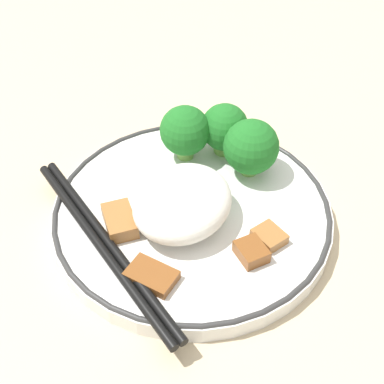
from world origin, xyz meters
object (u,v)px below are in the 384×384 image
plate (192,213)px  broccoli_back_center (225,128)px  broccoli_back_left (251,147)px  broccoli_back_right (185,131)px  chopsticks (103,243)px

plate → broccoli_back_center: broccoli_back_center is taller
broccoli_back_left → broccoli_back_center: 0.04m
plate → broccoli_back_center: bearing=98.9°
plate → broccoli_back_right: bearing=125.7°
plate → broccoli_back_right: (-0.04, 0.06, 0.04)m
chopsticks → broccoli_back_right: bearing=90.5°
broccoli_back_right → chopsticks: (0.00, -0.13, -0.03)m
broccoli_back_right → chopsticks: size_ratio=0.26×
broccoli_back_center → broccoli_back_right: 0.04m
broccoli_back_left → chopsticks: broccoli_back_left is taller
broccoli_back_right → chopsticks: 0.14m
broccoli_back_center → chopsticks: 0.17m
broccoli_back_left → chopsticks: bearing=-113.7°
broccoli_back_left → chopsticks: size_ratio=0.27×
broccoli_back_center → broccoli_back_right: size_ratio=0.94×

